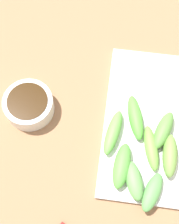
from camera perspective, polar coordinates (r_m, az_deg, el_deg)
tabletop at (r=0.69m, az=4.28°, el=-1.62°), size 2.10×2.10×0.02m
sauce_bowl at (r=0.68m, az=-10.63°, el=0.94°), size 0.10×0.10×0.04m
serving_plate at (r=0.68m, az=10.54°, el=-1.89°), size 0.19×0.33×0.01m
broccoli_stalk_0 at (r=0.66m, az=12.79°, el=-3.14°), size 0.05×0.09×0.03m
broccoli_stalk_1 at (r=0.65m, az=13.88°, el=-7.42°), size 0.03×0.09×0.03m
broccoli_stalk_2 at (r=0.63m, az=10.91°, el=-13.62°), size 0.05×0.08×0.02m
broccoli_stalk_3 at (r=0.66m, az=8.03°, el=-0.98°), size 0.05×0.10×0.03m
broccoli_stalk_4 at (r=0.63m, az=5.68°, el=-9.36°), size 0.04×0.09×0.03m
broccoli_stalk_5 at (r=0.65m, az=10.72°, el=-6.20°), size 0.05×0.09×0.02m
broccoli_stalk_7 at (r=0.62m, az=7.80°, el=-11.83°), size 0.05×0.08×0.03m
broccoli_stalk_8 at (r=0.64m, az=4.11°, el=-3.57°), size 0.04×0.10×0.03m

